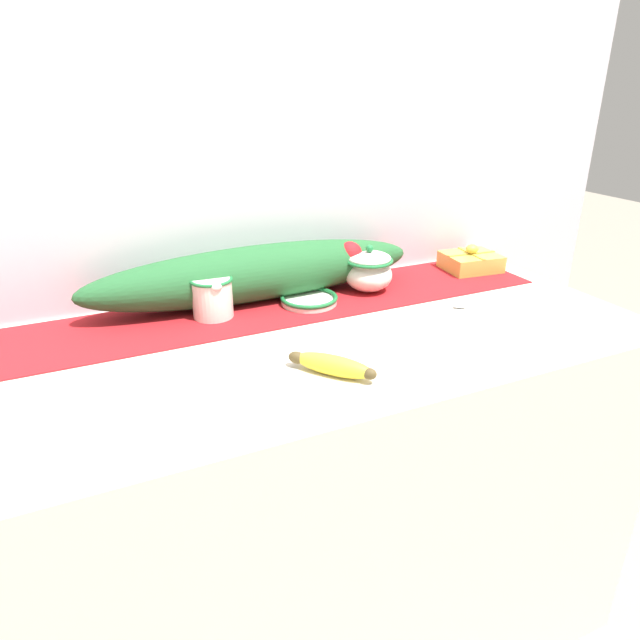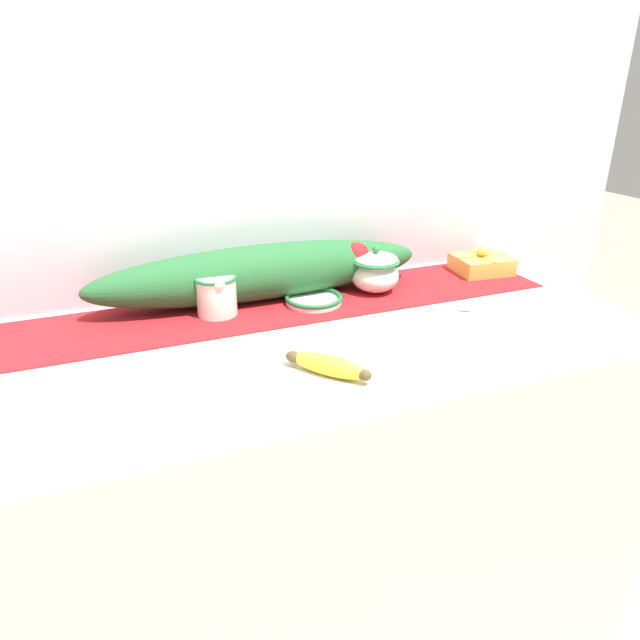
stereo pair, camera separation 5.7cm
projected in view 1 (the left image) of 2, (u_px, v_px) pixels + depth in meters
The scene contains 11 objects.
ground_plane at pixel (303, 634), 1.56m from camera, with size 12.00×12.00×0.00m, color gray.
countertop at pixel (301, 505), 1.39m from camera, with size 1.56×0.67×0.89m, color beige.
back_wall at pixel (239, 169), 1.39m from camera, with size 2.36×0.04×2.40m, color silver.
table_runner at pixel (266, 308), 1.37m from camera, with size 1.43×0.26×0.00m, color #A8191E.
cream_pitcher at pixel (212, 296), 1.30m from camera, with size 0.10×0.11×0.10m.
sugar_bowl at pixel (369, 270), 1.46m from camera, with size 0.12×0.12×0.12m.
small_dish at pixel (309, 299), 1.39m from camera, with size 0.14×0.14×0.02m.
banana at pixel (331, 365), 1.06m from camera, with size 0.13×0.15×0.04m.
spoon at pixel (453, 306), 1.37m from camera, with size 0.18×0.07×0.01m.
gift_box at pixel (471, 261), 1.63m from camera, with size 0.16×0.14×0.07m.
poinsettia_garland at pixel (257, 273), 1.40m from camera, with size 0.85×0.15×0.14m.
Camera 1 is at (-0.42, -1.01, 1.41)m, focal length 32.00 mm.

